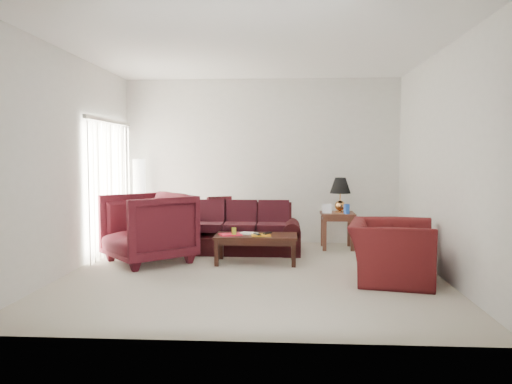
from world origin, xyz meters
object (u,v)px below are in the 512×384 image
end_table (337,230)px  floor_lamp (139,201)px  sofa (241,228)px  armchair_left (148,228)px  armchair_right (391,251)px  coffee_table (256,249)px

end_table → floor_lamp: (-3.53, 0.22, 0.47)m
sofa → end_table: sofa is taller
armchair_left → armchair_right: (3.40, -0.89, -0.14)m
sofa → armchair_left: 1.57m
coffee_table → armchair_left: bearing=-172.0°
floor_lamp → sofa: bearing=-19.9°
floor_lamp → armchair_right: bearing=-31.5°
armchair_left → armchair_right: size_ratio=0.98×
armchair_left → sofa: bearing=81.7°
end_table → coffee_table: bearing=-136.5°
armchair_left → coffee_table: armchair_left is taller
sofa → floor_lamp: 2.06m
end_table → coffee_table: 1.83m
end_table → armchair_right: armchair_right is taller
sofa → coffee_table: sofa is taller
floor_lamp → armchair_left: 1.68m
end_table → armchair_right: 2.27m
end_table → armchair_right: size_ratio=0.53×
end_table → armchair_left: size_ratio=0.54×
sofa → armchair_left: armchair_left is taller
floor_lamp → armchair_left: size_ratio=1.36×
armchair_left → coffee_table: bearing=50.8°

